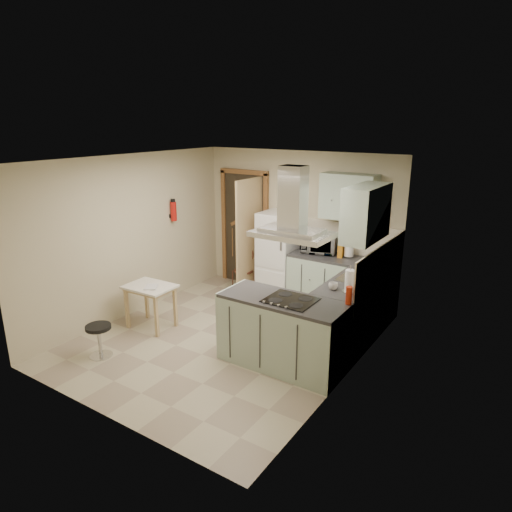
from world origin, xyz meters
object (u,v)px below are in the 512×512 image
Objects in this scene: peninsula at (283,332)px; microwave at (319,243)px; bentwood_chair at (243,271)px; drop_leaf_table at (151,306)px; stool at (100,341)px; extractor_hood at (292,234)px; fridge at (279,256)px.

peninsula is 2.21m from microwave.
microwave is (1.36, 0.20, 0.67)m from bentwood_chair.
peninsula is 2.21× the size of drop_leaf_table.
drop_leaf_table is 1.25× the size of microwave.
bentwood_chair is at bearing 79.09° from drop_leaf_table.
bentwood_chair is 2.98m from stool.
drop_leaf_table reaches higher than stool.
bentwood_chair reaches higher than stool.
bentwood_chair is (-1.88, 1.86, -0.06)m from peninsula.
extractor_hood reaches higher than drop_leaf_table.
stool is at bearing -105.96° from fridge.
fridge reaches higher than peninsula.
extractor_hood is 1.60× the size of microwave.
fridge reaches higher than drop_leaf_table.
peninsula reaches higher than stool.
peninsula is at bearing -91.60° from microwave.
drop_leaf_table is at bearing 94.33° from stool.
peninsula is at bearing 27.77° from stool.
extractor_hood is 3.02m from bentwood_chair.
stool is (-0.88, -3.09, -0.53)m from fridge.
stool is (-0.23, -2.97, -0.17)m from bentwood_chair.
bentwood_chair is at bearing 172.66° from microwave.
microwave reaches higher than bentwood_chair.
microwave is at bearing 104.17° from peninsula.
fridge is at bearing 123.79° from extractor_hood.
drop_leaf_table is (-2.28, -0.11, -1.39)m from extractor_hood.
drop_leaf_table is 1.99m from bentwood_chair.
extractor_hood is at bearing -56.21° from fridge.
fridge is 2.14× the size of drop_leaf_table.
bentwood_chair is at bearing 135.38° from peninsula.
peninsula reaches higher than bentwood_chair.
stool is 0.78× the size of microwave.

